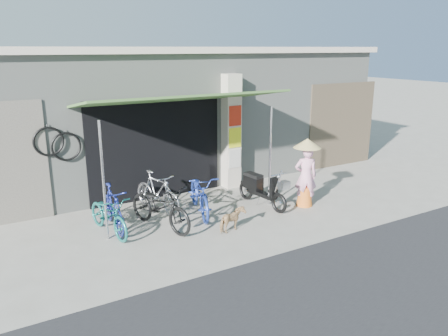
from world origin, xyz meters
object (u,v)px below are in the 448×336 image
bike_silver (157,192)px  nun (306,173)px  bike_navy (200,193)px  bike_black (160,206)px  bike_blue (113,208)px  bike_teal (109,215)px  moped (261,189)px  street_dog (232,220)px

bike_silver → nun: bearing=-38.7°
bike_silver → bike_navy: bike_navy is taller
bike_black → bike_blue: bearing=134.3°
bike_teal → bike_silver: bike_silver is taller
bike_blue → bike_navy: size_ratio=0.83×
bike_black → moped: size_ratio=1.11×
bike_navy → bike_blue: bearing=-168.4°
bike_navy → street_dog: bike_navy is taller
bike_black → street_dog: size_ratio=3.05×
street_dog → nun: size_ratio=0.36×
street_dog → nun: bearing=-95.1°
bike_blue → nun: bearing=-9.5°
bike_teal → bike_silver: size_ratio=0.99×
bike_navy → nun: (2.39, -0.78, 0.33)m
bike_black → nun: size_ratio=1.11×
bike_blue → bike_silver: size_ratio=0.97×
bike_navy → nun: nun is taller
bike_blue → moped: (3.42, -0.39, -0.04)m
bike_silver → bike_navy: (0.79, -0.59, 0.01)m
bike_teal → street_dog: bike_teal is taller
bike_black → moped: (2.57, 0.06, -0.05)m
bike_blue → nun: nun is taller
bike_blue → bike_navy: 1.94m
bike_blue → moped: bearing=-4.1°
bike_teal → bike_silver: 1.45m
moped → bike_blue: bearing=166.3°
bike_black → bike_navy: bearing=-1.8°
street_dog → moped: 1.69m
bike_navy → nun: bearing=-2.4°
bike_silver → street_dog: bike_silver is taller
bike_navy → moped: (1.49, -0.26, -0.06)m
bike_navy → nun: size_ratio=1.13×
bike_navy → nun: 2.54m
bike_black → nun: (3.47, -0.47, 0.34)m
bike_teal → bike_blue: 0.26m
bike_blue → bike_black: bearing=-25.3°
bike_teal → street_dog: 2.49m
bike_teal → nun: 4.56m
bike_silver → moped: (2.27, -0.84, -0.05)m
nun → bike_silver: bearing=3.4°
bike_silver → moped: bike_silver is taller
street_dog → nun: nun is taller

